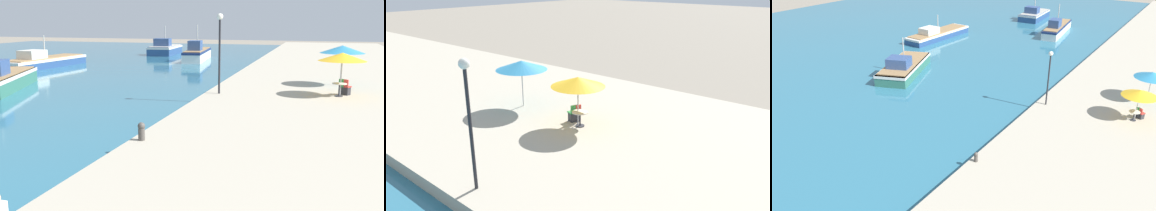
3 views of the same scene
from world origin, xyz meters
The scene contains 11 objects.
quay_promenade centered at (8.00, 37.00, 0.30)m, with size 16.00×90.00×0.59m.
fishing_boat_mid centered at (-20.46, 36.30, 0.68)m, with size 3.38×10.69×3.20m.
fishing_boat_far centered at (-7.59, 47.78, 0.87)m, with size 3.24×9.68×4.21m.
fishing_boat_distant centered at (-14.34, 55.11, 0.82)m, with size 3.66×7.50×3.92m.
cafe_umbrella_pink centered at (7.56, 24.12, 2.78)m, with size 2.62×2.62×2.42m.
cafe_umbrella_white centered at (7.72, 28.32, 2.93)m, with size 2.82×2.82×2.58m.
cafe_table centered at (7.49, 23.94, 1.12)m, with size 0.80×0.80×0.74m.
cafe_chair_left centered at (7.90, 24.53, 0.92)m, with size 0.57×0.58×0.91m.
cafe_chair_right centered at (7.73, 24.62, 0.92)m, with size 0.52×0.54×0.91m.
mooring_bollard centered at (0.44, 12.62, 0.94)m, with size 0.26×0.26×0.65m.
lamppost centered at (0.85, 22.98, 3.68)m, with size 0.36×0.36×4.56m.
Camera 1 is at (6.37, -0.93, 4.82)m, focal length 40.00 mm.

